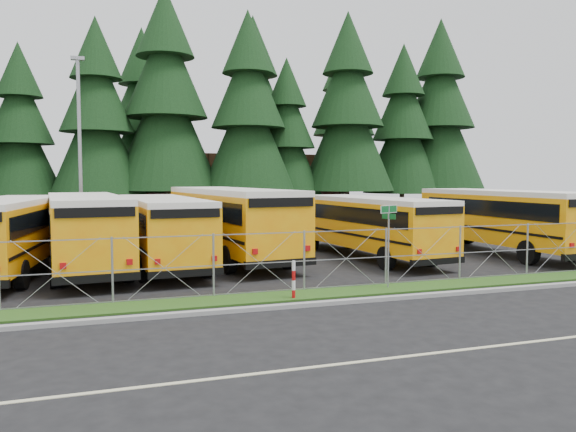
{
  "coord_description": "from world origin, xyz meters",
  "views": [
    {
      "loc": [
        -7.32,
        -18.08,
        3.75
      ],
      "look_at": [
        0.12,
        4.0,
        2.12
      ],
      "focal_mm": 35.0,
      "sensor_mm": 36.0,
      "label": 1
    }
  ],
  "objects_px": {
    "bus_6": "(368,228)",
    "bus_1": "(11,237)",
    "street_sign": "(389,228)",
    "striped_bollard": "(294,280)",
    "bus_4": "(228,224)",
    "bus_2": "(85,233)",
    "bus_east": "(497,222)",
    "light_standard": "(80,144)",
    "bus_3": "(161,232)"
  },
  "relations": [
    {
      "from": "bus_6",
      "to": "bus_1",
      "type": "bearing_deg",
      "value": 172.53
    },
    {
      "from": "street_sign",
      "to": "striped_bollard",
      "type": "distance_m",
      "value": 3.86
    },
    {
      "from": "bus_6",
      "to": "bus_4",
      "type": "bearing_deg",
      "value": 159.09
    },
    {
      "from": "bus_2",
      "to": "bus_east",
      "type": "height_order",
      "value": "bus_east"
    },
    {
      "from": "bus_1",
      "to": "light_standard",
      "type": "height_order",
      "value": "light_standard"
    },
    {
      "from": "bus_4",
      "to": "bus_1",
      "type": "bearing_deg",
      "value": -179.34
    },
    {
      "from": "bus_2",
      "to": "bus_east",
      "type": "relative_size",
      "value": 0.97
    },
    {
      "from": "bus_6",
      "to": "striped_bollard",
      "type": "relative_size",
      "value": 8.97
    },
    {
      "from": "bus_2",
      "to": "bus_4",
      "type": "height_order",
      "value": "bus_4"
    },
    {
      "from": "bus_4",
      "to": "bus_6",
      "type": "height_order",
      "value": "bus_4"
    },
    {
      "from": "bus_1",
      "to": "street_sign",
      "type": "bearing_deg",
      "value": -22.66
    },
    {
      "from": "street_sign",
      "to": "light_standard",
      "type": "xyz_separation_m",
      "value": [
        -10.03,
        15.83,
        3.47
      ]
    },
    {
      "from": "bus_east",
      "to": "street_sign",
      "type": "relative_size",
      "value": 4.21
    },
    {
      "from": "bus_4",
      "to": "bus_6",
      "type": "bearing_deg",
      "value": -22.5
    },
    {
      "from": "bus_3",
      "to": "bus_4",
      "type": "xyz_separation_m",
      "value": [
        3.11,
        1.18,
        0.16
      ]
    },
    {
      "from": "bus_2",
      "to": "light_standard",
      "type": "relative_size",
      "value": 1.14
    },
    {
      "from": "bus_1",
      "to": "light_standard",
      "type": "bearing_deg",
      "value": 82.33
    },
    {
      "from": "bus_1",
      "to": "bus_3",
      "type": "bearing_deg",
      "value": 7.69
    },
    {
      "from": "bus_1",
      "to": "bus_2",
      "type": "height_order",
      "value": "bus_2"
    },
    {
      "from": "bus_3",
      "to": "bus_2",
      "type": "bearing_deg",
      "value": 176.67
    },
    {
      "from": "bus_3",
      "to": "street_sign",
      "type": "distance_m",
      "value": 9.8
    },
    {
      "from": "bus_1",
      "to": "bus_3",
      "type": "relative_size",
      "value": 1.01
    },
    {
      "from": "striped_bollard",
      "to": "bus_3",
      "type": "bearing_deg",
      "value": 112.46
    },
    {
      "from": "bus_1",
      "to": "bus_4",
      "type": "distance_m",
      "value": 8.83
    },
    {
      "from": "bus_4",
      "to": "bus_6",
      "type": "xyz_separation_m",
      "value": [
        6.2,
        -1.67,
        -0.2
      ]
    },
    {
      "from": "bus_6",
      "to": "light_standard",
      "type": "distance_m",
      "value": 16.16
    },
    {
      "from": "bus_1",
      "to": "striped_bollard",
      "type": "height_order",
      "value": "bus_1"
    },
    {
      "from": "bus_1",
      "to": "striped_bollard",
      "type": "relative_size",
      "value": 9.3
    },
    {
      "from": "bus_4",
      "to": "bus_east",
      "type": "height_order",
      "value": "bus_4"
    },
    {
      "from": "bus_2",
      "to": "bus_3",
      "type": "bearing_deg",
      "value": -4.72
    },
    {
      "from": "bus_east",
      "to": "light_standard",
      "type": "xyz_separation_m",
      "value": [
        -19.36,
        9.74,
        3.95
      ]
    },
    {
      "from": "street_sign",
      "to": "bus_1",
      "type": "bearing_deg",
      "value": 150.23
    },
    {
      "from": "light_standard",
      "to": "striped_bollard",
      "type": "bearing_deg",
      "value": -68.38
    },
    {
      "from": "bus_east",
      "to": "bus_6",
      "type": "bearing_deg",
      "value": 174.34
    },
    {
      "from": "bus_4",
      "to": "light_standard",
      "type": "bearing_deg",
      "value": 123.09
    },
    {
      "from": "light_standard",
      "to": "street_sign",
      "type": "bearing_deg",
      "value": -57.64
    },
    {
      "from": "bus_4",
      "to": "light_standard",
      "type": "height_order",
      "value": "light_standard"
    },
    {
      "from": "bus_2",
      "to": "bus_6",
      "type": "distance_m",
      "value": 12.27
    },
    {
      "from": "bus_1",
      "to": "bus_east",
      "type": "distance_m",
      "value": 21.7
    },
    {
      "from": "bus_3",
      "to": "bus_4",
      "type": "distance_m",
      "value": 3.33
    },
    {
      "from": "bus_3",
      "to": "bus_6",
      "type": "height_order",
      "value": "bus_3"
    },
    {
      "from": "bus_east",
      "to": "street_sign",
      "type": "bearing_deg",
      "value": -147.98
    },
    {
      "from": "striped_bollard",
      "to": "bus_6",
      "type": "bearing_deg",
      "value": 49.48
    },
    {
      "from": "bus_3",
      "to": "striped_bollard",
      "type": "bearing_deg",
      "value": -70.98
    },
    {
      "from": "bus_east",
      "to": "bus_4",
      "type": "bearing_deg",
      "value": 169.19
    },
    {
      "from": "bus_1",
      "to": "street_sign",
      "type": "relative_size",
      "value": 3.97
    },
    {
      "from": "bus_east",
      "to": "striped_bollard",
      "type": "relative_size",
      "value": 9.85
    },
    {
      "from": "bus_3",
      "to": "bus_6",
      "type": "bearing_deg",
      "value": -6.49
    },
    {
      "from": "bus_6",
      "to": "bus_3",
      "type": "bearing_deg",
      "value": 171.16
    },
    {
      "from": "bus_east",
      "to": "striped_bollard",
      "type": "distance_m",
      "value": 14.51
    }
  ]
}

